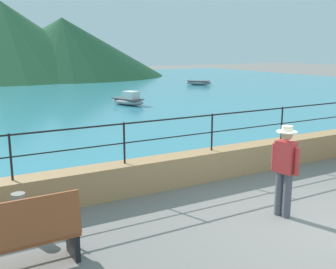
{
  "coord_description": "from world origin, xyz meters",
  "views": [
    {
      "loc": [
        -5.69,
        -4.62,
        3.15
      ],
      "look_at": [
        -0.94,
        3.7,
        1.1
      ],
      "focal_mm": 43.54,
      "sensor_mm": 36.0,
      "label": 1
    }
  ],
  "objects_px": {
    "person_walking": "(285,167)",
    "boat_1": "(128,100)",
    "bench_main": "(19,237)",
    "bollard": "(20,213)",
    "boat_3": "(198,83)"
  },
  "relations": [
    {
      "from": "person_walking",
      "to": "boat_1",
      "type": "relative_size",
      "value": 0.71
    },
    {
      "from": "bench_main",
      "to": "bollard",
      "type": "relative_size",
      "value": 2.43
    },
    {
      "from": "bollard",
      "to": "boat_3",
      "type": "distance_m",
      "value": 28.39
    },
    {
      "from": "boat_1",
      "to": "boat_3",
      "type": "distance_m",
      "value": 13.13
    },
    {
      "from": "bench_main",
      "to": "boat_1",
      "type": "distance_m",
      "value": 17.02
    },
    {
      "from": "person_walking",
      "to": "boat_3",
      "type": "relative_size",
      "value": 0.75
    },
    {
      "from": "person_walking",
      "to": "boat_1",
      "type": "distance_m",
      "value": 15.63
    },
    {
      "from": "person_walking",
      "to": "boat_1",
      "type": "xyz_separation_m",
      "value": [
        3.65,
        15.18,
        -0.65
      ]
    },
    {
      "from": "bench_main",
      "to": "boat_3",
      "type": "bearing_deg",
      "value": 51.22
    },
    {
      "from": "bollard",
      "to": "boat_3",
      "type": "relative_size",
      "value": 0.3
    },
    {
      "from": "boat_1",
      "to": "boat_3",
      "type": "height_order",
      "value": "boat_1"
    },
    {
      "from": "person_walking",
      "to": "bollard",
      "type": "distance_m",
      "value": 4.84
    },
    {
      "from": "bench_main",
      "to": "bollard",
      "type": "xyz_separation_m",
      "value": [
        0.25,
        1.4,
        -0.21
      ]
    },
    {
      "from": "bollard",
      "to": "boat_1",
      "type": "xyz_separation_m",
      "value": [
        8.12,
        13.42,
        -0.02
      ]
    },
    {
      "from": "boat_3",
      "to": "boat_1",
      "type": "bearing_deg",
      "value": -140.93
    }
  ]
}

